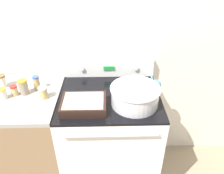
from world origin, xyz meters
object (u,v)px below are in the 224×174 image
(casserole_dish, at_px, (84,104))
(spice_jar_brown_cap, at_px, (2,81))
(mixing_bowl, at_px, (135,95))
(spice_jar_orange_cap, at_px, (24,87))
(spice_jar_red_cap, at_px, (14,90))
(ladle, at_px, (156,84))
(spice_jar_yellow_cap, at_px, (3,94))
(spice_jar_white_cap, at_px, (43,93))
(spice_jar_blue_cap, at_px, (37,83))

(casserole_dish, bearing_deg, spice_jar_brown_cap, 157.03)
(mixing_bowl, bearing_deg, casserole_dish, -173.46)
(spice_jar_orange_cap, height_order, spice_jar_red_cap, spice_jar_orange_cap)
(ladle, distance_m, spice_jar_brown_cap, 1.20)
(spice_jar_orange_cap, bearing_deg, spice_jar_yellow_cap, -155.95)
(spice_jar_white_cap, bearing_deg, spice_jar_blue_cap, 122.62)
(spice_jar_orange_cap, relative_size, spice_jar_brown_cap, 1.17)
(casserole_dish, height_order, spice_jar_red_cap, spice_jar_red_cap)
(ladle, relative_size, spice_jar_blue_cap, 2.51)
(ladle, height_order, spice_jar_brown_cap, spice_jar_brown_cap)
(spice_jar_blue_cap, distance_m, spice_jar_red_cap, 0.17)
(spice_jar_red_cap, height_order, spice_jar_brown_cap, spice_jar_brown_cap)
(ladle, bearing_deg, spice_jar_blue_cap, -179.71)
(ladle, relative_size, spice_jar_red_cap, 3.50)
(ladle, distance_m, spice_jar_orange_cap, 1.00)
(casserole_dish, relative_size, spice_jar_red_cap, 3.85)
(spice_jar_white_cap, distance_m, spice_jar_yellow_cap, 0.29)
(casserole_dish, distance_m, spice_jar_red_cap, 0.54)
(spice_jar_white_cap, height_order, spice_jar_yellow_cap, spice_jar_white_cap)
(ladle, height_order, spice_jar_red_cap, spice_jar_red_cap)
(casserole_dish, height_order, ladle, ladle)
(spice_jar_blue_cap, xyz_separation_m, spice_jar_yellow_cap, (-0.21, -0.12, -0.01))
(ladle, distance_m, spice_jar_red_cap, 1.07)
(mixing_bowl, height_order, spice_jar_red_cap, mixing_bowl)
(mixing_bowl, height_order, casserole_dish, mixing_bowl)
(casserole_dish, relative_size, spice_jar_white_cap, 3.44)
(ladle, relative_size, spice_jar_yellow_cap, 3.31)
(spice_jar_white_cap, height_order, spice_jar_brown_cap, spice_jar_brown_cap)
(mixing_bowl, height_order, spice_jar_blue_cap, mixing_bowl)
(spice_jar_orange_cap, xyz_separation_m, spice_jar_brown_cap, (-0.20, 0.11, -0.01))
(spice_jar_brown_cap, bearing_deg, ladle, -1.78)
(ladle, relative_size, spice_jar_white_cap, 3.13)
(ladle, xyz_separation_m, spice_jar_red_cap, (-1.07, -0.09, 0.02))
(ladle, bearing_deg, casserole_dish, -156.10)
(spice_jar_brown_cap, bearing_deg, spice_jar_yellow_cap, -67.14)
(spice_jar_red_cap, bearing_deg, ladle, 4.61)
(mixing_bowl, xyz_separation_m, ladle, (0.19, 0.20, -0.04))
(mixing_bowl, height_order, spice_jar_orange_cap, mixing_bowl)
(casserole_dish, distance_m, ladle, 0.59)
(ladle, bearing_deg, spice_jar_brown_cap, 178.22)
(casserole_dish, relative_size, spice_jar_orange_cap, 2.63)
(spice_jar_blue_cap, height_order, spice_jar_red_cap, spice_jar_blue_cap)
(ladle, distance_m, spice_jar_yellow_cap, 1.14)
(spice_jar_orange_cap, bearing_deg, spice_jar_blue_cap, 40.09)
(spice_jar_red_cap, distance_m, spice_jar_brown_cap, 0.18)
(spice_jar_blue_cap, bearing_deg, casserole_dish, -32.00)
(mixing_bowl, height_order, spice_jar_yellow_cap, mixing_bowl)
(mixing_bowl, relative_size, spice_jar_orange_cap, 3.00)
(spice_jar_orange_cap, bearing_deg, ladle, 4.01)
(casserole_dish, relative_size, spice_jar_brown_cap, 3.07)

